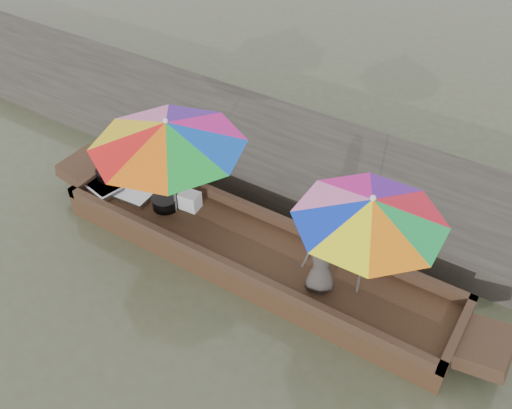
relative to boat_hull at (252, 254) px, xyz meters
The scene contains 11 objects.
water 0.17m from the boat_hull, ahead, with size 80.00×80.00×0.00m, color #444A31.
dock 2.20m from the boat_hull, 90.00° to the left, with size 22.00×2.20×0.50m, color #2D2B26.
boat_hull is the anchor object (origin of this frame).
cooking_pot 2.61m from the boat_hull, behind, with size 0.41×0.41×0.21m, color black.
tray_crayfish 2.56m from the boat_hull, behind, with size 0.58×0.40×0.09m, color silver.
tray_scallop 2.08m from the boat_hull, behind, with size 0.58×0.40×0.06m, color silver.
charcoal_grill 1.51m from the boat_hull, behind, with size 0.37×0.37×0.18m, color black.
supply_bag 1.23m from the boat_hull, behind, with size 0.28×0.22×0.26m, color silver.
vendor 1.30m from the boat_hull, ahead, with size 0.48×0.31×0.97m, color #3E3734.
umbrella_bow 1.61m from the boat_hull, behind, with size 2.11×2.11×1.55m, color blue, non-canonical shape.
umbrella_stern 1.81m from the boat_hull, ahead, with size 1.76×1.76×1.55m, color green, non-canonical shape.
Camera 1 is at (3.00, -4.60, 5.75)m, focal length 40.00 mm.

